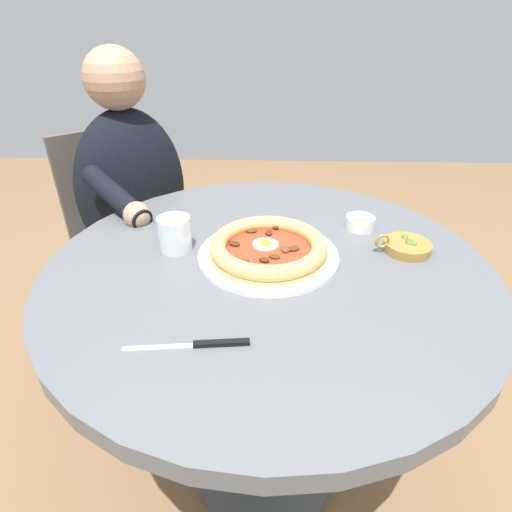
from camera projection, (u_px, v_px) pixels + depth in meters
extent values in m
cube|color=brown|center=(266.00, 468.00, 1.27)|extent=(6.00, 6.00, 0.02)
cylinder|color=#565B60|center=(270.00, 269.00, 0.90)|extent=(0.95, 0.95, 0.04)
cylinder|color=#4E5257|center=(267.00, 385.00, 1.08)|extent=(0.11, 0.11, 0.69)
cylinder|color=#4E5257|center=(266.00, 464.00, 1.26)|extent=(0.41, 0.41, 0.02)
cylinder|color=white|center=(270.00, 255.00, 0.90)|extent=(0.31, 0.31, 0.01)
cylinder|color=tan|center=(270.00, 252.00, 0.90)|extent=(0.25, 0.25, 0.01)
torus|color=tan|center=(270.00, 246.00, 0.89)|extent=(0.25, 0.25, 0.04)
cylinder|color=red|center=(270.00, 250.00, 0.89)|extent=(0.23, 0.23, 0.00)
cylinder|color=white|center=(267.00, 244.00, 0.91)|extent=(0.06, 0.06, 0.00)
ellipsoid|color=yellow|center=(267.00, 244.00, 0.90)|extent=(0.03, 0.03, 0.02)
ellipsoid|color=#4C2D19|center=(276.00, 256.00, 0.86)|extent=(0.03, 0.03, 0.01)
ellipsoid|color=#4C2D19|center=(253.00, 230.00, 0.96)|extent=(0.02, 0.03, 0.01)
ellipsoid|color=#3D2314|center=(271.00, 233.00, 0.95)|extent=(0.03, 0.02, 0.01)
ellipsoid|color=brown|center=(245.00, 260.00, 0.84)|extent=(0.02, 0.03, 0.01)
ellipsoid|color=#3D2314|center=(266.00, 260.00, 0.85)|extent=(0.02, 0.03, 0.01)
ellipsoid|color=brown|center=(287.00, 249.00, 0.88)|extent=(0.03, 0.02, 0.01)
ellipsoid|color=#3D2314|center=(236.00, 243.00, 0.91)|extent=(0.03, 0.03, 0.01)
ellipsoid|color=#4C2D19|center=(295.00, 248.00, 0.89)|extent=(0.03, 0.03, 0.01)
ellipsoid|color=#3D2314|center=(278.00, 227.00, 0.97)|extent=(0.02, 0.02, 0.01)
ellipsoid|color=#2D6B28|center=(274.00, 245.00, 0.90)|extent=(0.01, 0.01, 0.00)
ellipsoid|color=#2D6B28|center=(263.00, 242.00, 0.91)|extent=(0.01, 0.01, 0.00)
ellipsoid|color=#2D6B28|center=(242.00, 232.00, 0.96)|extent=(0.01, 0.01, 0.00)
cylinder|color=silver|center=(176.00, 234.00, 0.91)|extent=(0.07, 0.07, 0.08)
cylinder|color=silver|center=(178.00, 244.00, 0.93)|extent=(0.06, 0.06, 0.02)
cube|color=silver|center=(160.00, 348.00, 0.66)|extent=(0.02, 0.11, 0.00)
cube|color=black|center=(224.00, 343.00, 0.66)|extent=(0.02, 0.09, 0.01)
cylinder|color=white|center=(361.00, 223.00, 1.01)|extent=(0.07, 0.07, 0.03)
cylinder|color=olive|center=(362.00, 220.00, 1.01)|extent=(0.06, 0.06, 0.01)
cylinder|color=olive|center=(409.00, 247.00, 0.92)|extent=(0.11, 0.11, 0.02)
torus|color=olive|center=(384.00, 241.00, 0.91)|extent=(0.01, 0.03, 0.03)
ellipsoid|color=#516B2D|center=(406.00, 238.00, 0.94)|extent=(0.02, 0.02, 0.02)
ellipsoid|color=#516B2D|center=(410.00, 244.00, 0.91)|extent=(0.02, 0.02, 0.02)
ellipsoid|color=#516B2D|center=(410.00, 243.00, 0.92)|extent=(0.02, 0.02, 0.02)
ellipsoid|color=#516B2D|center=(415.00, 245.00, 0.91)|extent=(0.02, 0.02, 0.02)
ellipsoid|color=#516B2D|center=(413.00, 244.00, 0.91)|extent=(0.02, 0.02, 0.02)
cube|color=#282833|center=(153.00, 306.00, 1.59)|extent=(0.44, 0.44, 0.45)
ellipsoid|color=black|center=(134.00, 189.00, 1.34)|extent=(0.41, 0.42, 0.51)
sphere|color=tan|center=(116.00, 78.00, 1.17)|extent=(0.18, 0.18, 0.18)
cylinder|color=black|center=(117.00, 196.00, 1.09)|extent=(0.22, 0.23, 0.11)
sphere|color=tan|center=(138.00, 215.00, 1.04)|extent=(0.07, 0.07, 0.07)
cube|color=#504A45|center=(138.00, 250.00, 1.51)|extent=(0.54, 0.54, 0.02)
cube|color=#504A45|center=(108.00, 183.00, 1.52)|extent=(0.25, 0.27, 0.40)
cylinder|color=#4C4742|center=(125.00, 343.00, 1.42)|extent=(0.02, 0.02, 0.44)
cylinder|color=#4C4742|center=(207.00, 304.00, 1.61)|extent=(0.02, 0.02, 0.44)
cylinder|color=#4C4742|center=(88.00, 298.00, 1.64)|extent=(0.02, 0.02, 0.44)
cylinder|color=#4C4742|center=(164.00, 268.00, 1.83)|extent=(0.02, 0.02, 0.44)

